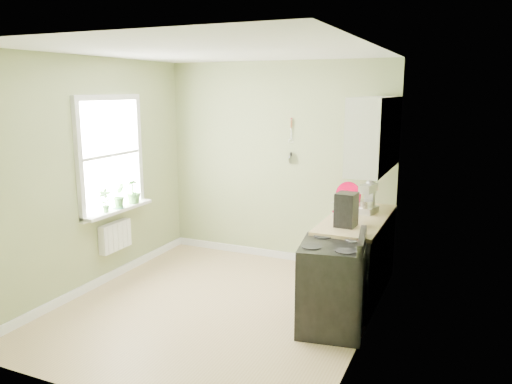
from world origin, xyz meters
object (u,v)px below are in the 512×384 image
at_px(stove, 332,286).
at_px(coffee_maker, 346,211).
at_px(kettle, 342,202).
at_px(stand_mixer, 368,199).

distance_m(stove, coffee_maker, 0.83).
distance_m(stove, kettle, 1.37).
relative_size(stand_mixer, coffee_maker, 1.05).
xyz_separation_m(stand_mixer, kettle, (-0.30, -0.00, -0.06)).
height_order(stove, kettle, kettle).
bearing_deg(kettle, stove, -79.48).
bearing_deg(stand_mixer, stove, -93.26).
xyz_separation_m(kettle, coffee_maker, (0.21, -0.69, 0.07)).
bearing_deg(coffee_maker, kettle, 106.95).
height_order(stand_mixer, kettle, stand_mixer).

